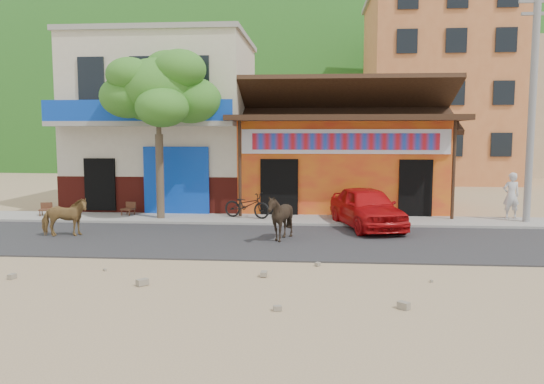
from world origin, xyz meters
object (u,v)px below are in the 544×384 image
(cow_tan, at_px, (64,217))
(red_car, at_px, (367,207))
(tree, at_px, (159,134))
(pedestrian, at_px, (511,195))
(cafe_chair_right, at_px, (45,204))
(utility_pole, at_px, (532,104))
(scooter, at_px, (247,205))
(cow_dark, at_px, (280,217))
(cafe_chair_left, at_px, (128,203))

(cow_tan, bearing_deg, red_car, -91.39)
(tree, distance_m, pedestrian, 12.73)
(pedestrian, bearing_deg, tree, -2.05)
(tree, xyz_separation_m, pedestrian, (12.51, 0.90, -2.18))
(cow_tan, xyz_separation_m, pedestrian, (14.53, 4.13, 0.32))
(tree, relative_size, pedestrian, 3.64)
(cow_tan, height_order, cafe_chair_right, cow_tan)
(utility_pole, bearing_deg, pedestrian, 112.40)
(utility_pole, distance_m, scooter, 10.33)
(tree, relative_size, scooter, 3.41)
(utility_pole, xyz_separation_m, cow_dark, (-8.26, -3.54, -3.40))
(cow_tan, relative_size, pedestrian, 0.84)
(cow_dark, height_order, cafe_chair_right, cow_dark)
(pedestrian, height_order, cafe_chair_right, pedestrian)
(cow_dark, bearing_deg, cow_tan, -119.99)
(red_car, distance_m, cafe_chair_right, 11.70)
(scooter, height_order, cafe_chair_left, scooter)
(cafe_chair_right, bearing_deg, cow_tan, -69.63)
(utility_pole, xyz_separation_m, cow_tan, (-14.81, -3.43, -3.50))
(cow_dark, distance_m, red_car, 3.58)
(red_car, bearing_deg, cow_tan, 178.68)
(red_car, xyz_separation_m, pedestrian, (5.27, 1.90, 0.22))
(red_car, distance_m, cafe_chair_left, 8.78)
(utility_pole, bearing_deg, red_car, -167.82)
(cow_tan, distance_m, cafe_chair_left, 3.81)
(red_car, xyz_separation_m, cafe_chair_left, (-8.64, 1.53, -0.15))
(cow_tan, relative_size, cafe_chair_left, 1.54)
(utility_pole, distance_m, cafe_chair_left, 14.64)
(tree, height_order, cafe_chair_left, tree)
(cow_tan, height_order, scooter, cow_tan)
(utility_pole, bearing_deg, tree, -179.10)
(pedestrian, bearing_deg, cow_tan, 9.69)
(pedestrian, bearing_deg, scooter, -2.18)
(cow_tan, distance_m, scooter, 6.18)
(scooter, xyz_separation_m, cafe_chair_right, (-7.50, -0.08, -0.02))
(pedestrian, xyz_separation_m, cafe_chair_left, (-13.91, -0.37, -0.38))
(utility_pole, xyz_separation_m, pedestrian, (-0.29, 0.70, -3.18))
(tree, xyz_separation_m, cafe_chair_right, (-4.40, 0.16, -2.56))
(tree, bearing_deg, pedestrian, 4.11)
(tree, distance_m, red_car, 7.69)
(cow_dark, xyz_separation_m, pedestrian, (7.98, 4.24, 0.23))
(utility_pole, distance_m, pedestrian, 3.27)
(cow_tan, bearing_deg, cafe_chair_left, -24.19)
(red_car, height_order, cafe_chair_left, red_car)
(scooter, distance_m, pedestrian, 9.44)
(cafe_chair_left, bearing_deg, scooter, 11.69)
(tree, distance_m, cafe_chair_right, 5.09)
(utility_pole, height_order, cafe_chair_left, utility_pole)
(cow_tan, xyz_separation_m, cafe_chair_right, (-2.39, 3.39, -0.06))
(cow_tan, bearing_deg, tree, -46.89)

